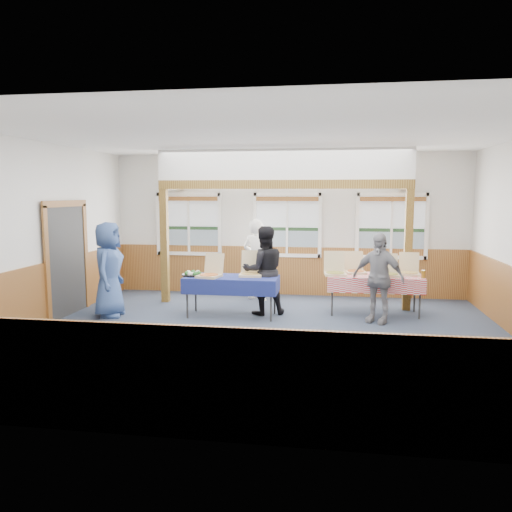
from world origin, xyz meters
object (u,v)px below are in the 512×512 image
(man_blue, at_px, (109,270))
(person_grey, at_px, (378,278))
(woman_black, at_px, (264,270))
(table_left, at_px, (232,280))
(woman_white, at_px, (256,260))
(table_right, at_px, (375,278))

(man_blue, bearing_deg, person_grey, -93.56)
(person_grey, bearing_deg, woman_black, -161.92)
(table_left, xyz_separation_m, woman_white, (0.24, 1.50, 0.18))
(woman_white, bearing_deg, woman_black, 127.78)
(table_right, xyz_separation_m, woman_white, (-2.43, 0.91, 0.18))
(woman_white, relative_size, person_grey, 1.09)
(table_left, height_order, person_grey, person_grey)
(table_right, bearing_deg, table_left, 168.60)
(man_blue, height_order, person_grey, man_blue)
(woman_white, distance_m, woman_black, 1.27)
(woman_black, height_order, man_blue, man_blue)
(table_right, height_order, woman_white, woman_white)
(table_left, xyz_separation_m, woman_black, (0.57, 0.27, 0.15))
(woman_white, relative_size, woman_black, 1.04)
(man_blue, bearing_deg, woman_black, -84.66)
(woman_black, relative_size, person_grey, 1.05)
(woman_white, height_order, woman_black, woman_white)
(table_left, bearing_deg, man_blue, 168.65)
(table_left, bearing_deg, woman_black, 5.46)
(woman_white, height_order, person_grey, woman_white)
(table_right, distance_m, person_grey, 0.66)
(table_left, bearing_deg, person_grey, -21.19)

